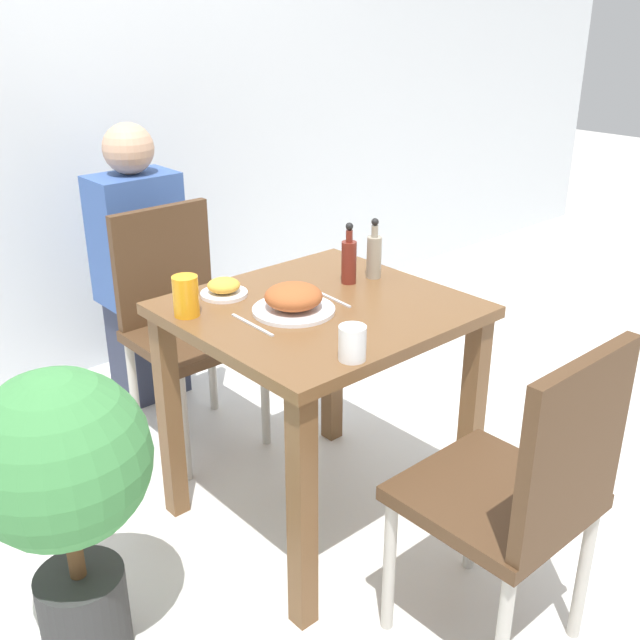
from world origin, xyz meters
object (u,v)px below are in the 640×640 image
(person_figure, at_px, (140,268))
(condiment_bottle, at_px, (374,255))
(food_plate, at_px, (294,300))
(sauce_bottle, at_px, (349,260))
(side_plate, at_px, (224,288))
(chair_far, at_px, (182,315))
(drink_cup, at_px, (352,343))
(juice_glass, at_px, (186,296))
(chair_near, at_px, (523,488))
(potted_plant_left, at_px, (63,481))

(person_figure, bearing_deg, condiment_bottle, -74.84)
(food_plate, xyz_separation_m, sauce_bottle, (0.29, 0.07, 0.04))
(side_plate, relative_size, sauce_bottle, 0.73)
(chair_far, relative_size, drink_cup, 9.89)
(juice_glass, bearing_deg, chair_far, 60.95)
(chair_near, relative_size, sauce_bottle, 4.51)
(chair_near, bearing_deg, condiment_bottle, -110.57)
(food_plate, xyz_separation_m, side_plate, (-0.08, 0.24, -0.01))
(sauce_bottle, bearing_deg, juice_glass, 167.98)
(chair_far, distance_m, side_plate, 0.55)
(potted_plant_left, bearing_deg, juice_glass, 23.43)
(drink_cup, bearing_deg, condiment_bottle, 39.55)
(sauce_bottle, bearing_deg, side_plate, 154.77)
(chair_near, relative_size, chair_far, 1.00)
(side_plate, bearing_deg, chair_far, 75.39)
(sauce_bottle, xyz_separation_m, person_figure, (-0.19, 1.04, -0.26))
(juice_glass, relative_size, person_figure, 0.10)
(chair_far, relative_size, side_plate, 6.20)
(chair_near, distance_m, chair_far, 1.48)
(food_plate, xyz_separation_m, potted_plant_left, (-0.75, -0.03, -0.26))
(drink_cup, height_order, person_figure, person_figure)
(chair_far, xyz_separation_m, person_figure, (0.05, 0.40, 0.07))
(food_plate, bearing_deg, sauce_bottle, 13.74)
(side_plate, relative_size, drink_cup, 1.59)
(chair_far, height_order, person_figure, person_figure)
(chair_far, bearing_deg, side_plate, -104.61)
(person_figure, bearing_deg, juice_glass, -110.49)
(drink_cup, relative_size, juice_glass, 0.77)
(potted_plant_left, bearing_deg, side_plate, 22.30)
(sauce_bottle, bearing_deg, chair_near, -104.14)
(person_figure, bearing_deg, potted_plant_left, -126.59)
(chair_near, xyz_separation_m, side_plate, (-0.16, 1.01, 0.27))
(drink_cup, bearing_deg, juice_glass, 106.59)
(condiment_bottle, distance_m, person_figure, 1.13)
(side_plate, relative_size, person_figure, 0.12)
(chair_far, distance_m, juice_glass, 0.68)
(condiment_bottle, bearing_deg, chair_far, 117.37)
(side_plate, bearing_deg, drink_cup, -91.38)
(sauce_bottle, distance_m, person_figure, 1.09)
(drink_cup, distance_m, potted_plant_left, 0.78)
(food_plate, relative_size, juice_glass, 2.04)
(side_plate, bearing_deg, condiment_bottle, -22.25)
(condiment_bottle, bearing_deg, person_figure, 105.16)
(chair_near, bearing_deg, juice_glass, -71.13)
(chair_far, bearing_deg, chair_near, -88.74)
(side_plate, xyz_separation_m, person_figure, (0.18, 0.87, -0.20))
(food_plate, bearing_deg, potted_plant_left, -177.44)
(condiment_bottle, bearing_deg, juice_glass, 168.30)
(juice_glass, distance_m, condiment_bottle, 0.65)
(person_figure, bearing_deg, sauce_bottle, -79.67)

